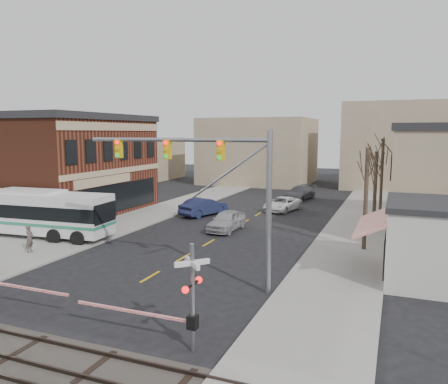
# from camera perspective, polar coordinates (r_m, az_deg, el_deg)

# --- Properties ---
(ground) EXTENTS (160.00, 160.00, 0.00)m
(ground) POSITION_cam_1_polar(r_m,az_deg,el_deg) (23.17, -12.25, -12.27)
(ground) COLOR black
(ground) RESTS_ON ground
(sidewalk_west) EXTENTS (5.00, 60.00, 0.12)m
(sidewalk_west) POSITION_cam_1_polar(r_m,az_deg,el_deg) (44.48, -8.07, -2.41)
(sidewalk_west) COLOR gray
(sidewalk_west) RESTS_ON ground
(sidewalk_east) EXTENTS (5.00, 60.00, 0.12)m
(sidewalk_east) POSITION_cam_1_polar(r_m,az_deg,el_deg) (38.87, 17.13, -4.17)
(sidewalk_east) COLOR gray
(sidewalk_east) RESTS_ON ground
(tree_east_a) EXTENTS (0.28, 0.28, 6.75)m
(tree_east_a) POSITION_cam_1_polar(r_m,az_deg,el_deg) (30.34, 18.03, -0.90)
(tree_east_a) COLOR #382B21
(tree_east_a) RESTS_ON sidewalk_east
(tree_east_b) EXTENTS (0.28, 0.28, 6.30)m
(tree_east_b) POSITION_cam_1_polar(r_m,az_deg,el_deg) (36.30, 19.12, 0.06)
(tree_east_b) COLOR #382B21
(tree_east_b) RESTS_ON sidewalk_east
(tree_east_c) EXTENTS (0.28, 0.28, 7.20)m
(tree_east_c) POSITION_cam_1_polar(r_m,az_deg,el_deg) (44.19, 19.90, 1.92)
(tree_east_c) COLOR #382B21
(tree_east_c) RESTS_ON sidewalk_east
(transit_bus) EXTENTS (13.36, 3.84, 3.40)m
(transit_bus) POSITION_cam_1_polar(r_m,az_deg,el_deg) (36.26, -24.06, -2.37)
(transit_bus) COLOR silver
(transit_bus) RESTS_ON ground
(traffic_signal_mast) EXTENTS (10.30, 0.30, 8.00)m
(traffic_signal_mast) POSITION_cam_1_polar(r_m,az_deg,el_deg) (21.86, -1.19, 2.22)
(traffic_signal_mast) COLOR gray
(traffic_signal_mast) RESTS_ON ground
(rr_crossing_east) EXTENTS (5.60, 1.36, 4.00)m
(rr_crossing_east) POSITION_cam_1_polar(r_m,az_deg,el_deg) (16.27, -5.53, -13.54)
(rr_crossing_east) COLOR gray
(rr_crossing_east) RESTS_ON ground
(car_a) EXTENTS (2.05, 4.82, 1.62)m
(car_a) POSITION_cam_1_polar(r_m,az_deg,el_deg) (35.31, 0.33, -3.75)
(car_a) COLOR #9B9BA0
(car_a) RESTS_ON ground
(car_b) EXTENTS (3.42, 5.46, 1.70)m
(car_b) POSITION_cam_1_polar(r_m,az_deg,el_deg) (41.69, -2.66, -1.93)
(car_b) COLOR #191E3E
(car_b) RESTS_ON ground
(car_c) EXTENTS (3.44, 5.42, 1.39)m
(car_c) POSITION_cam_1_polar(r_m,az_deg,el_deg) (44.50, 7.66, -1.57)
(car_c) COLOR silver
(car_c) RESTS_ON ground
(car_d) EXTENTS (3.30, 5.87, 1.61)m
(car_d) POSITION_cam_1_polar(r_m,az_deg,el_deg) (52.22, 9.87, -0.12)
(car_d) COLOR #404045
(car_d) RESTS_ON ground
(pedestrian_near) EXTENTS (0.57, 0.74, 1.79)m
(pedestrian_near) POSITION_cam_1_polar(r_m,az_deg,el_deg) (31.25, -24.06, -5.59)
(pedestrian_near) COLOR #4E423E
(pedestrian_near) RESTS_ON sidewalk_west
(pedestrian_far) EXTENTS (0.94, 0.98, 1.59)m
(pedestrian_far) POSITION_cam_1_polar(r_m,az_deg,el_deg) (35.49, -21.12, -4.06)
(pedestrian_far) COLOR #383963
(pedestrian_far) RESTS_ON sidewalk_west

